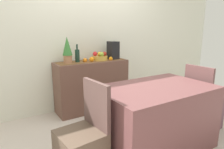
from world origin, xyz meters
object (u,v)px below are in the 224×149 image
object	(u,v)px
potted_plant	(67,49)
chair_by_corner	(202,109)
dining_table	(155,117)
sideboard_console	(92,85)
fruit_bowl	(100,58)
coffee_maker	(113,50)
wine_bottle	(77,56)
chair_near_window	(82,149)

from	to	relation	value
potted_plant	chair_by_corner	size ratio (longest dim) A/B	0.46
dining_table	chair_by_corner	size ratio (longest dim) A/B	1.44
sideboard_console	fruit_bowl	xyz separation A→B (m)	(0.16, 0.00, 0.46)
fruit_bowl	coffee_maker	bearing A→B (deg)	0.00
wine_bottle	chair_near_window	bearing A→B (deg)	-111.38
coffee_maker	dining_table	xyz separation A→B (m)	(-0.31, -1.41, -0.63)
sideboard_console	potted_plant	xyz separation A→B (m)	(-0.41, 0.00, 0.64)
potted_plant	chair_near_window	bearing A→B (deg)	-105.58
potted_plant	chair_near_window	distance (m)	1.67
sideboard_console	chair_by_corner	distance (m)	1.75
dining_table	fruit_bowl	bearing A→B (deg)	88.02
dining_table	sideboard_console	bearing A→B (deg)	94.44
sideboard_console	dining_table	world-z (taller)	sideboard_console
dining_table	chair_by_corner	world-z (taller)	chair_by_corner
sideboard_console	dining_table	distance (m)	1.42
coffee_maker	dining_table	size ratio (longest dim) A/B	0.24
coffee_maker	chair_near_window	world-z (taller)	coffee_maker
chair_near_window	coffee_maker	bearing A→B (deg)	49.07
potted_plant	chair_by_corner	xyz separation A→B (m)	(1.43, -1.41, -0.79)
coffee_maker	sideboard_console	bearing A→B (deg)	180.00
sideboard_console	chair_near_window	size ratio (longest dim) A/B	1.36
wine_bottle	dining_table	world-z (taller)	wine_bottle
coffee_maker	potted_plant	bearing A→B (deg)	180.00
fruit_bowl	chair_near_window	xyz separation A→B (m)	(-0.96, -1.41, -0.62)
coffee_maker	chair_by_corner	world-z (taller)	coffee_maker
sideboard_console	fruit_bowl	bearing A→B (deg)	0.00
fruit_bowl	chair_near_window	size ratio (longest dim) A/B	0.29
wine_bottle	dining_table	xyz separation A→B (m)	(0.36, -1.41, -0.58)
chair_by_corner	wine_bottle	bearing A→B (deg)	131.86
fruit_bowl	potted_plant	world-z (taller)	potted_plant
sideboard_console	chair_by_corner	xyz separation A→B (m)	(1.02, -1.41, -0.16)
potted_plant	chair_near_window	world-z (taller)	potted_plant
fruit_bowl	potted_plant	xyz separation A→B (m)	(-0.57, 0.00, 0.17)
wine_bottle	coffee_maker	world-z (taller)	coffee_maker
sideboard_console	wine_bottle	xyz separation A→B (m)	(-0.25, 0.00, 0.53)
sideboard_console	wine_bottle	world-z (taller)	wine_bottle
coffee_maker	potted_plant	size ratio (longest dim) A/B	0.76
chair_near_window	potted_plant	bearing A→B (deg)	74.42
potted_plant	chair_by_corner	distance (m)	2.16
sideboard_console	wine_bottle	size ratio (longest dim) A/B	4.23
coffee_maker	fruit_bowl	bearing A→B (deg)	180.00
dining_table	chair_by_corner	distance (m)	0.92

